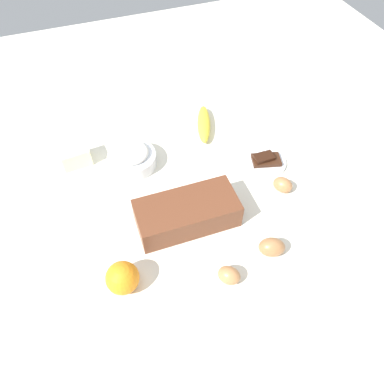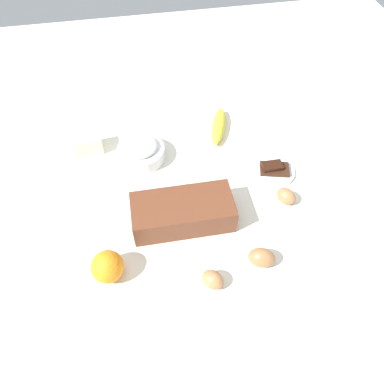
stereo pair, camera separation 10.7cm
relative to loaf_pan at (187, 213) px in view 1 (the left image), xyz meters
The scene contains 10 objects.
ground_plane 0.09m from the loaf_pan, 120.53° to the right, with size 2.40×2.40×0.02m, color silver.
loaf_pan is the anchor object (origin of this frame).
flour_bowl 0.28m from the loaf_pan, 71.68° to the right, with size 0.15×0.15×0.07m.
banana 0.40m from the loaf_pan, 117.92° to the right, with size 0.19×0.04×0.04m, color yellow.
orange_fruit 0.25m from the loaf_pan, 31.50° to the left, with size 0.08×0.08×0.08m, color orange.
butter_block 0.43m from the loaf_pan, 52.78° to the right, with size 0.09×0.06×0.06m, color #F4EDB2.
egg_near_butter 0.31m from the loaf_pan, behind, with size 0.05×0.05×0.06m, color #A77044.
egg_beside_bowl 0.25m from the loaf_pan, 135.99° to the left, with size 0.05×0.05×0.07m, color #9C693F.
egg_loose 0.21m from the loaf_pan, 100.83° to the left, with size 0.05×0.05×0.06m, color #AB7346.
chocolate_plate 0.34m from the loaf_pan, 157.85° to the right, with size 0.13×0.13×0.03m.
Camera 1 is at (0.23, 0.63, 0.87)m, focal length 34.50 mm.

